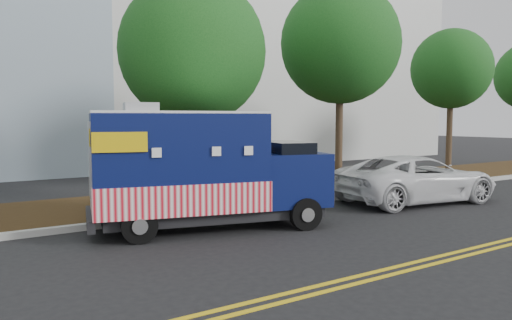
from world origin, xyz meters
TOP-DOWN VIEW (x-y plane):
  - ground at (0.00, 0.00)m, footprint 120.00×120.00m
  - curb at (0.00, 1.40)m, footprint 120.00×0.18m
  - mulch_strip at (0.00, 3.50)m, footprint 120.00×4.00m
  - centerline_near at (0.00, -4.45)m, footprint 120.00×0.10m
  - centerline_far at (0.00, -4.70)m, footprint 120.00×0.10m
  - tree_b at (1.40, 2.98)m, footprint 4.21×4.21m
  - tree_c at (7.22, 3.10)m, footprint 4.21×4.21m
  - tree_d at (14.54, 3.77)m, footprint 3.53×3.53m
  - food_truck at (0.07, 0.06)m, footprint 5.76×3.25m
  - white_car at (7.24, -0.28)m, footprint 5.42×3.07m

SIDE VIEW (x-z plane):
  - ground at x=0.00m, z-range 0.00..0.00m
  - centerline_near at x=0.00m, z-range 0.00..0.01m
  - centerline_far at x=0.00m, z-range 0.00..0.01m
  - curb at x=0.00m, z-range 0.00..0.15m
  - mulch_strip at x=0.00m, z-range 0.00..0.15m
  - white_car at x=7.24m, z-range 0.00..1.43m
  - food_truck at x=0.07m, z-range -0.14..2.74m
  - tree_b at x=1.40m, z-range 1.17..7.74m
  - tree_d at x=14.54m, z-range 1.47..7.98m
  - tree_c at x=7.22m, z-range 1.51..8.78m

